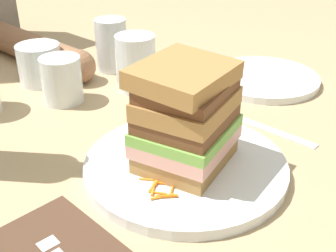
# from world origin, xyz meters

# --- Properties ---
(ground_plane) EXTENTS (3.00, 3.00, 0.00)m
(ground_plane) POSITION_xyz_m (0.00, 0.00, 0.00)
(ground_plane) COLOR tan
(main_plate) EXTENTS (0.26, 0.26, 0.01)m
(main_plate) POSITION_xyz_m (0.01, -0.02, 0.01)
(main_plate) COLOR white
(main_plate) RESTS_ON ground_plane
(sandwich) EXTENTS (0.14, 0.12, 0.13)m
(sandwich) POSITION_xyz_m (0.01, -0.02, 0.08)
(sandwich) COLOR #A87A42
(sandwich) RESTS_ON main_plate
(carrot_shred_0) EXTENTS (0.01, 0.02, 0.00)m
(carrot_shred_0) POSITION_xyz_m (-0.06, -0.04, 0.02)
(carrot_shred_0) COLOR orange
(carrot_shred_0) RESTS_ON main_plate
(carrot_shred_1) EXTENTS (0.02, 0.01, 0.00)m
(carrot_shred_1) POSITION_xyz_m (-0.05, -0.05, 0.02)
(carrot_shred_1) COLOR orange
(carrot_shred_1) RESTS_ON main_plate
(carrot_shred_2) EXTENTS (0.02, 0.02, 0.00)m
(carrot_shred_2) POSITION_xyz_m (-0.06, -0.03, 0.02)
(carrot_shred_2) COLOR orange
(carrot_shred_2) RESTS_ON main_plate
(carrot_shred_3) EXTENTS (0.03, 0.02, 0.00)m
(carrot_shred_3) POSITION_xyz_m (-0.06, -0.05, 0.02)
(carrot_shred_3) COLOR orange
(carrot_shred_3) RESTS_ON main_plate
(carrot_shred_4) EXTENTS (0.03, 0.01, 0.00)m
(carrot_shred_4) POSITION_xyz_m (-0.05, -0.03, 0.02)
(carrot_shred_4) COLOR orange
(carrot_shred_4) RESTS_ON main_plate
(carrot_shred_5) EXTENTS (0.02, 0.02, 0.00)m
(carrot_shred_5) POSITION_xyz_m (-0.06, -0.05, 0.02)
(carrot_shred_5) COLOR orange
(carrot_shred_5) RESTS_ON main_plate
(carrot_shred_6) EXTENTS (0.02, 0.01, 0.00)m
(carrot_shred_6) POSITION_xyz_m (-0.04, -0.02, 0.02)
(carrot_shred_6) COLOR orange
(carrot_shred_6) RESTS_ON main_plate
(carrot_shred_7) EXTENTS (0.02, 0.02, 0.00)m
(carrot_shred_7) POSITION_xyz_m (-0.04, -0.03, 0.02)
(carrot_shred_7) COLOR orange
(carrot_shred_7) RESTS_ON main_plate
(carrot_shred_8) EXTENTS (0.02, 0.03, 0.00)m
(carrot_shred_8) POSITION_xyz_m (-0.05, -0.02, 0.02)
(carrot_shred_8) COLOR orange
(carrot_shred_8) RESTS_ON main_plate
(carrot_shred_9) EXTENTS (0.01, 0.03, 0.00)m
(carrot_shred_9) POSITION_xyz_m (0.09, 0.00, 0.02)
(carrot_shred_9) COLOR orange
(carrot_shred_9) RESTS_ON main_plate
(carrot_shred_10) EXTENTS (0.03, 0.01, 0.00)m
(carrot_shred_10) POSITION_xyz_m (0.07, 0.01, 0.02)
(carrot_shred_10) COLOR orange
(carrot_shred_10) RESTS_ON main_plate
(carrot_shred_11) EXTENTS (0.01, 0.02, 0.00)m
(carrot_shred_11) POSITION_xyz_m (0.10, 0.01, 0.02)
(carrot_shred_11) COLOR orange
(carrot_shred_11) RESTS_ON main_plate
(carrot_shred_12) EXTENTS (0.02, 0.01, 0.00)m
(carrot_shred_12) POSITION_xyz_m (0.07, -0.01, 0.02)
(carrot_shred_12) COLOR orange
(carrot_shred_12) RESTS_ON main_plate
(carrot_shred_13) EXTENTS (0.03, 0.01, 0.00)m
(carrot_shred_13) POSITION_xyz_m (0.09, -0.01, 0.02)
(carrot_shred_13) COLOR orange
(carrot_shred_13) RESTS_ON main_plate
(napkin_dark) EXTENTS (0.12, 0.14, 0.00)m
(napkin_dark) POSITION_xyz_m (-0.19, -0.01, 0.00)
(napkin_dark) COLOR #4C3323
(napkin_dark) RESTS_ON ground_plane
(knife) EXTENTS (0.02, 0.20, 0.00)m
(knife) POSITION_xyz_m (0.18, -0.03, 0.00)
(knife) COLOR silver
(knife) RESTS_ON ground_plane
(juice_glass) EXTENTS (0.07, 0.07, 0.10)m
(juice_glass) POSITION_xyz_m (0.15, 0.21, 0.04)
(juice_glass) COLOR white
(juice_glass) RESTS_ON ground_plane
(empty_tumbler_1) EXTENTS (0.08, 0.08, 0.07)m
(empty_tumbler_1) POSITION_xyz_m (0.05, 0.36, 0.04)
(empty_tumbler_1) COLOR silver
(empty_tumbler_1) RESTS_ON ground_plane
(empty_tumbler_2) EXTENTS (0.06, 0.06, 0.10)m
(empty_tumbler_2) POSITION_xyz_m (0.18, 0.31, 0.05)
(empty_tumbler_2) COLOR silver
(empty_tumbler_2) RESTS_ON ground_plane
(empty_tumbler_3) EXTENTS (0.07, 0.07, 0.08)m
(empty_tumbler_3) POSITION_xyz_m (0.03, 0.27, 0.04)
(empty_tumbler_3) COLOR silver
(empty_tumbler_3) RESTS_ON ground_plane
(side_plate) EXTENTS (0.20, 0.20, 0.01)m
(side_plate) POSITION_xyz_m (0.33, 0.06, 0.01)
(side_plate) COLOR white
(side_plate) RESTS_ON ground_plane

